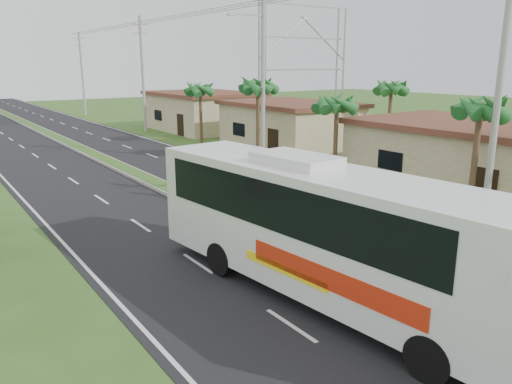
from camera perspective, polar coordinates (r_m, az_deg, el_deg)
ground at (r=15.50m, az=14.34°, el=-10.97°), size 180.00×180.00×0.00m
road_asphalt at (r=31.60m, az=-14.04°, el=2.07°), size 14.00×160.00×0.02m
median_strip at (r=31.58m, az=-14.05°, el=2.23°), size 1.20×160.00×0.18m
lane_edge_left at (r=29.98m, az=-26.04°, el=0.34°), size 0.12×160.00×0.01m
lane_edge_right at (r=34.48m, az=-3.61°, el=3.46°), size 0.12×160.00×0.01m
shop_near at (r=29.38m, az=23.79°, el=3.88°), size 8.60×12.60×3.52m
shop_mid at (r=39.97m, az=3.88°, el=7.66°), size 7.60×10.60×3.67m
shop_far at (r=51.57m, az=-6.00°, el=9.21°), size 8.60×11.60×3.82m
palm_verge_a at (r=23.24m, az=24.27°, el=8.75°), size 2.40×2.40×5.45m
palm_verge_b at (r=29.22m, az=9.24°, el=9.96°), size 2.40×2.40×5.05m
palm_verge_c at (r=34.20m, az=0.22°, el=12.05°), size 2.40×2.40×5.85m
palm_verge_d at (r=42.14m, az=-6.41°, el=11.62°), size 2.40×2.40×5.25m
palm_behind_shop at (r=37.15m, az=15.21°, el=11.45°), size 2.40×2.40×5.65m
utility_pole_a at (r=22.25m, az=26.06°, el=10.78°), size 1.60×0.28×11.00m
utility_pole_b at (r=33.17m, az=0.77°, el=13.93°), size 3.20×0.28×12.00m
utility_pole_c at (r=50.80m, az=-12.82°, el=13.09°), size 1.60×0.28×11.00m
utility_pole_d at (r=69.71m, az=-19.24°, el=12.71°), size 1.60×0.28×10.50m
billboard_lattice at (r=50.96m, az=5.44°, el=14.67°), size 10.18×1.18×12.07m
coach_bus_main at (r=13.89m, az=7.92°, el=-3.79°), size 3.86×12.70×4.04m
motorcyclist at (r=24.76m, az=-7.38°, el=0.85°), size 1.68×0.84×2.15m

